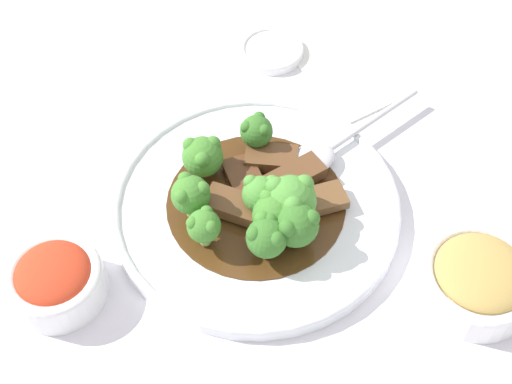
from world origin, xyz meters
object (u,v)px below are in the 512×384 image
Objects in this scene: broccoli_floret_4 at (290,200)px; sauce_dish at (272,50)px; broccoli_floret_1 at (203,156)px; broccoli_floret_3 at (191,194)px; beef_strip_4 at (320,200)px; broccoli_floret_0 at (270,216)px; beef_strip_0 at (293,178)px; side_bowl_kimchi at (56,280)px; beef_strip_1 at (231,202)px; main_plate at (256,205)px; broccoli_floret_2 at (267,237)px; side_bowl_appetizer at (479,279)px; broccoli_floret_6 at (296,224)px; beef_strip_2 at (247,178)px; broccoli_floret_5 at (256,131)px; serving_spoon at (320,154)px; beef_strip_3 at (271,158)px; broccoli_floret_7 at (262,193)px; broccoli_floret_8 at (204,226)px.

sauce_dish is (0.26, -0.10, -0.04)m from broccoli_floret_4.
broccoli_floret_3 is (-0.05, 0.03, 0.01)m from broccoli_floret_1.
broccoli_floret_0 is at bearing 100.09° from beef_strip_4.
side_bowl_kimchi is at bearing 93.35° from beef_strip_0.
beef_strip_1 is at bearing -171.61° from broccoli_floret_1.
broccoli_floret_2 reaches higher than main_plate.
beef_strip_4 is at bearing -134.04° from broccoli_floret_1.
broccoli_floret_3 is at bearing 48.86° from side_bowl_appetizer.
broccoli_floret_6 is 0.19m from side_bowl_appetizer.
broccoli_floret_2 is at bearing -172.80° from beef_strip_1.
broccoli_floret_2 reaches higher than beef_strip_2.
broccoli_floret_5 is 0.08m from serving_spoon.
beef_strip_3 is 0.20m from sauce_dish.
broccoli_floret_7 is (-0.02, 0.05, 0.02)m from beef_strip_0.
beef_strip_1 is 1.25× the size of broccoli_floret_6.
broccoli_floret_6 reaches higher than beef_strip_0.
beef_strip_3 reaches higher than sauce_dish.
beef_strip_0 is at bearing -89.01° from beef_strip_1.
broccoli_floret_5 reaches higher than sauce_dish.
broccoli_floret_5 reaches higher than beef_strip_4.
broccoli_floret_3 is 0.64× the size of sauce_dish.
main_plate is 4.68× the size of beef_strip_3.
broccoli_floret_1 is 1.04× the size of broccoli_floret_8.
broccoli_floret_7 is (-0.01, -0.00, 0.03)m from main_plate.
serving_spoon is at bearing -83.76° from side_bowl_kimchi.
main_plate is 7.01× the size of broccoli_floret_7.
broccoli_floret_6 is at bearing -89.33° from broccoli_floret_2.
broccoli_floret_6 is 0.26× the size of serving_spoon.
sauce_dish is (0.29, -0.14, -0.04)m from broccoli_floret_2.
beef_strip_4 is 1.36× the size of broccoli_floret_5.
sauce_dish is at bearing -26.23° from broccoli_floret_0.
broccoli_floret_6 reaches higher than beef_strip_1.
main_plate is 5.86× the size of broccoli_floret_6.
side_bowl_appetizer is at bearing -131.14° from broccoli_floret_3.
broccoli_floret_0 is at bearing 153.35° from beef_strip_3.
side_bowl_kimchi reaches higher than main_plate.
beef_strip_2 is at bearing -0.73° from broccoli_floret_7.
main_plate is 3.78× the size of sauce_dish.
broccoli_floret_7 is at bearing 158.99° from broccoli_floret_5.
broccoli_floret_1 is 0.23× the size of serving_spoon.
broccoli_floret_6 is at bearing -167.72° from main_plate.
beef_strip_4 is (-0.04, -0.01, -0.00)m from beef_strip_0.
beef_strip_2 reaches higher than main_plate.
sauce_dish is (0.22, -0.13, -0.00)m from main_plate.
broccoli_floret_8 reaches higher than main_plate.
beef_strip_1 is at bearing 50.68° from broccoli_floret_4.
beef_strip_3 is at bearing -11.70° from broccoli_floret_4.
broccoli_floret_5 is at bearing -7.97° from broccoli_floret_6.
broccoli_floret_2 is 1.11× the size of broccoli_floret_5.
broccoli_floret_8 reaches higher than beef_strip_3.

